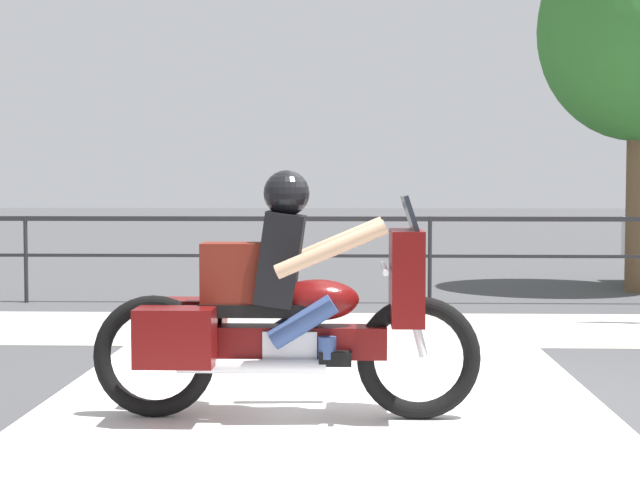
% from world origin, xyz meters
% --- Properties ---
extents(ground_plane, '(120.00, 120.00, 0.00)m').
position_xyz_m(ground_plane, '(0.00, 0.00, 0.00)').
color(ground_plane, '#424244').
extents(sidewalk_band, '(44.00, 2.40, 0.01)m').
position_xyz_m(sidewalk_band, '(0.00, 3.40, 0.01)').
color(sidewalk_band, '#A8A59E').
rests_on(sidewalk_band, ground).
extents(crosswalk_band, '(3.80, 6.00, 0.01)m').
position_xyz_m(crosswalk_band, '(-1.16, -0.20, 0.00)').
color(crosswalk_band, silver).
rests_on(crosswalk_band, ground).
extents(fence_railing, '(36.00, 0.05, 1.10)m').
position_xyz_m(fence_railing, '(0.00, 5.57, 0.87)').
color(fence_railing, '#232326').
rests_on(fence_railing, ground).
extents(motorcycle, '(2.46, 0.76, 1.57)m').
position_xyz_m(motorcycle, '(-1.39, -0.52, 0.69)').
color(motorcycle, black).
rests_on(motorcycle, ground).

